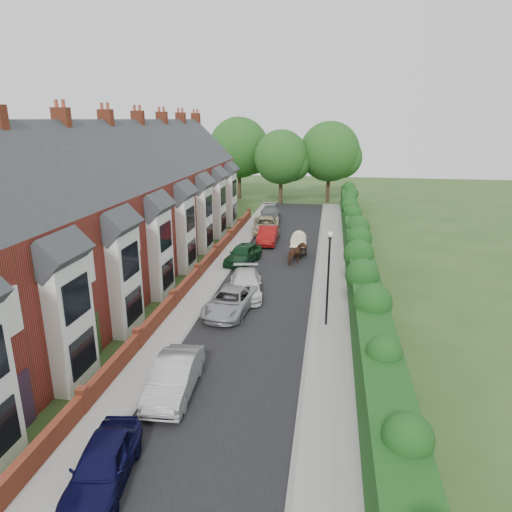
{
  "coord_description": "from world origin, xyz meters",
  "views": [
    {
      "loc": [
        3.29,
        -18.31,
        10.51
      ],
      "look_at": [
        -1.14,
        8.92,
        2.2
      ],
      "focal_mm": 32.0,
      "sensor_mm": 36.0,
      "label": 1
    }
  ],
  "objects_px": {
    "car_silver_a": "(174,377)",
    "car_silver_b": "(231,301)",
    "car_green": "(243,254)",
    "car_beige": "(266,225)",
    "horse_cart": "(298,243)",
    "car_white": "(246,284)",
    "horse": "(296,254)",
    "car_navy": "(103,464)",
    "car_red": "(268,235)",
    "lamppost": "(329,267)",
    "car_grey": "(270,214)"
  },
  "relations": [
    {
      "from": "car_green",
      "to": "car_grey",
      "type": "bearing_deg",
      "value": 101.94
    },
    {
      "from": "car_silver_a",
      "to": "car_grey",
      "type": "distance_m",
      "value": 32.55
    },
    {
      "from": "car_silver_b",
      "to": "car_green",
      "type": "distance_m",
      "value": 9.16
    },
    {
      "from": "lamppost",
      "to": "car_green",
      "type": "height_order",
      "value": "lamppost"
    },
    {
      "from": "car_silver_a",
      "to": "car_white",
      "type": "xyz_separation_m",
      "value": [
        0.86,
        10.88,
        -0.02
      ]
    },
    {
      "from": "car_red",
      "to": "horse_cart",
      "type": "distance_m",
      "value": 4.65
    },
    {
      "from": "car_silver_b",
      "to": "horse_cart",
      "type": "xyz_separation_m",
      "value": [
        2.97,
        11.57,
        0.48
      ]
    },
    {
      "from": "car_white",
      "to": "car_red",
      "type": "height_order",
      "value": "car_red"
    },
    {
      "from": "car_red",
      "to": "car_green",
      "type": "bearing_deg",
      "value": -101.32
    },
    {
      "from": "car_white",
      "to": "car_beige",
      "type": "height_order",
      "value": "car_beige"
    },
    {
      "from": "car_grey",
      "to": "horse",
      "type": "relative_size",
      "value": 2.8
    },
    {
      "from": "car_beige",
      "to": "horse",
      "type": "relative_size",
      "value": 2.92
    },
    {
      "from": "car_white",
      "to": "horse",
      "type": "relative_size",
      "value": 2.59
    },
    {
      "from": "car_green",
      "to": "car_beige",
      "type": "distance_m",
      "value": 9.73
    },
    {
      "from": "car_silver_b",
      "to": "horse_cart",
      "type": "distance_m",
      "value": 11.95
    },
    {
      "from": "car_green",
      "to": "car_beige",
      "type": "xyz_separation_m",
      "value": [
        0.39,
        9.72,
        0.01
      ]
    },
    {
      "from": "car_silver_a",
      "to": "horse",
      "type": "height_order",
      "value": "horse"
    },
    {
      "from": "car_silver_b",
      "to": "car_white",
      "type": "height_order",
      "value": "car_white"
    },
    {
      "from": "car_grey",
      "to": "horse",
      "type": "xyz_separation_m",
      "value": [
        3.96,
        -14.85,
        0.03
      ]
    },
    {
      "from": "car_navy",
      "to": "horse",
      "type": "bearing_deg",
      "value": 71.92
    },
    {
      "from": "car_silver_a",
      "to": "car_green",
      "type": "xyz_separation_m",
      "value": [
        -0.52,
        17.22,
        0.02
      ]
    },
    {
      "from": "car_navy",
      "to": "car_beige",
      "type": "height_order",
      "value": "car_beige"
    },
    {
      "from": "car_navy",
      "to": "horse",
      "type": "relative_size",
      "value": 2.13
    },
    {
      "from": "lamppost",
      "to": "car_navy",
      "type": "bearing_deg",
      "value": -118.05
    },
    {
      "from": "car_silver_b",
      "to": "car_red",
      "type": "xyz_separation_m",
      "value": [
        0.04,
        15.15,
        0.08
      ]
    },
    {
      "from": "car_beige",
      "to": "car_navy",
      "type": "bearing_deg",
      "value": -97.55
    },
    {
      "from": "car_beige",
      "to": "car_silver_b",
      "type": "bearing_deg",
      "value": -94.88
    },
    {
      "from": "car_silver_a",
      "to": "car_silver_b",
      "type": "bearing_deg",
      "value": 83.11
    },
    {
      "from": "car_green",
      "to": "car_beige",
      "type": "bearing_deg",
      "value": 99.76
    },
    {
      "from": "lamppost",
      "to": "car_green",
      "type": "distance_m",
      "value": 12.2
    },
    {
      "from": "car_navy",
      "to": "car_silver_a",
      "type": "distance_m",
      "value": 4.9
    },
    {
      "from": "lamppost",
      "to": "horse_cart",
      "type": "bearing_deg",
      "value": 100.78
    },
    {
      "from": "horse",
      "to": "car_silver_b",
      "type": "bearing_deg",
      "value": 97.03
    },
    {
      "from": "car_silver_b",
      "to": "car_grey",
      "type": "distance_m",
      "value": 24.44
    },
    {
      "from": "car_green",
      "to": "horse",
      "type": "relative_size",
      "value": 2.36
    },
    {
      "from": "car_red",
      "to": "car_beige",
      "type": "bearing_deg",
      "value": 99.05
    },
    {
      "from": "car_beige",
      "to": "horse_cart",
      "type": "height_order",
      "value": "horse_cart"
    },
    {
      "from": "car_green",
      "to": "car_red",
      "type": "height_order",
      "value": "car_green"
    },
    {
      "from": "car_navy",
      "to": "car_grey",
      "type": "bearing_deg",
      "value": 81.92
    },
    {
      "from": "car_green",
      "to": "horse",
      "type": "xyz_separation_m",
      "value": [
        3.99,
        0.47,
        0.04
      ]
    },
    {
      "from": "car_beige",
      "to": "horse_cart",
      "type": "bearing_deg",
      "value": -70.42
    },
    {
      "from": "car_red",
      "to": "car_white",
      "type": "bearing_deg",
      "value": -89.89
    },
    {
      "from": "car_red",
      "to": "horse",
      "type": "distance_m",
      "value": 6.3
    },
    {
      "from": "car_green",
      "to": "car_silver_b",
      "type": "bearing_deg",
      "value": -71.51
    },
    {
      "from": "car_white",
      "to": "car_silver_a",
      "type": "bearing_deg",
      "value": -104.82
    },
    {
      "from": "car_red",
      "to": "lamppost",
      "type": "bearing_deg",
      "value": -73.11
    },
    {
      "from": "car_silver_b",
      "to": "horse_cart",
      "type": "height_order",
      "value": "horse_cart"
    },
    {
      "from": "car_green",
      "to": "car_grey",
      "type": "relative_size",
      "value": 0.84
    },
    {
      "from": "lamppost",
      "to": "car_silver_b",
      "type": "xyz_separation_m",
      "value": [
        -5.36,
        0.98,
        -2.63
      ]
    },
    {
      "from": "car_silver_b",
      "to": "car_green",
      "type": "xyz_separation_m",
      "value": [
        -1.02,
        9.1,
        0.08
      ]
    }
  ]
}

